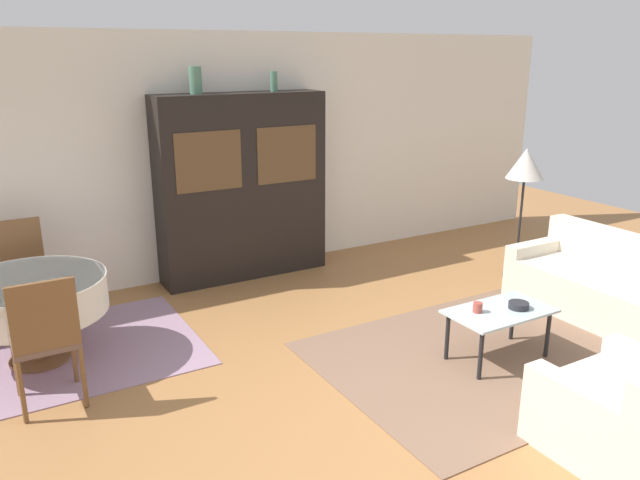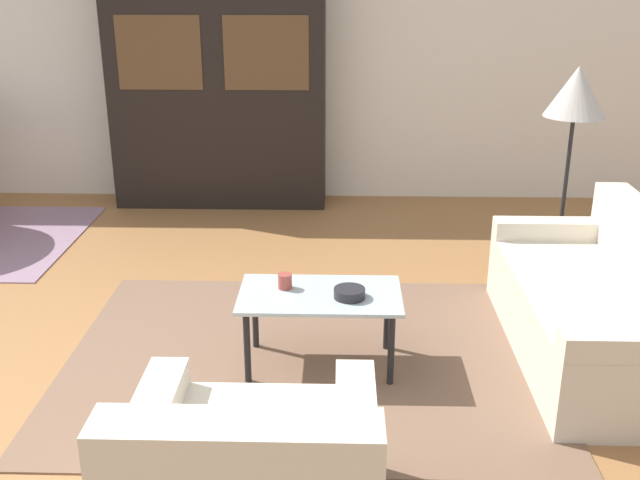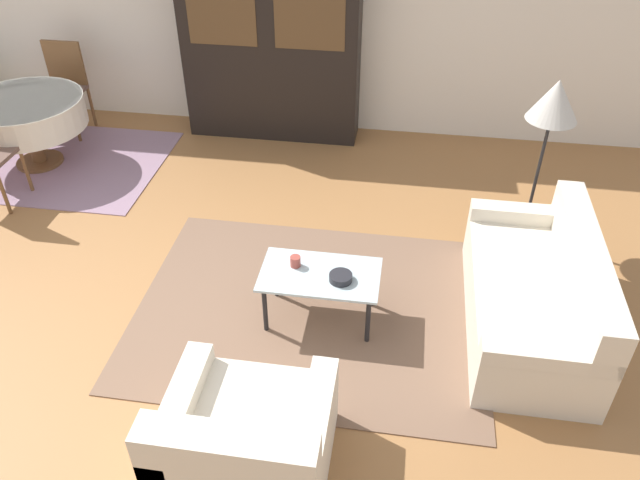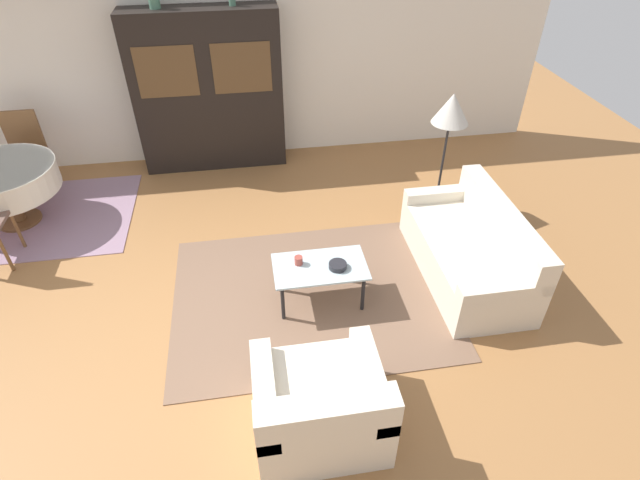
{
  "view_description": "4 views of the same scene",
  "coord_description": "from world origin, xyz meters",
  "px_view_note": "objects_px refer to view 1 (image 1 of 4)",
  "views": [
    {
      "loc": [
        -2.34,
        -2.97,
        2.48
      ],
      "look_at": [
        0.2,
        1.4,
        0.95
      ],
      "focal_mm": 35.0,
      "sensor_mm": 36.0,
      "label": 1
    },
    {
      "loc": [
        1.43,
        -3.29,
        2.13
      ],
      "look_at": [
        1.32,
        0.38,
        0.75
      ],
      "focal_mm": 42.0,
      "sensor_mm": 36.0,
      "label": 2
    },
    {
      "loc": [
        1.85,
        -3.06,
        3.38
      ],
      "look_at": [
        1.32,
        0.38,
        0.75
      ],
      "focal_mm": 35.0,
      "sensor_mm": 36.0,
      "label": 3
    },
    {
      "loc": [
        0.76,
        -3.1,
        3.49
      ],
      "look_at": [
        1.32,
        0.38,
        0.75
      ],
      "focal_mm": 28.0,
      "sensor_mm": 36.0,
      "label": 4
    }
  ],
  "objects_px": {
    "armchair": "(634,415)",
    "bowl": "(519,305)",
    "couch": "(604,287)",
    "display_cabinet": "(242,187)",
    "coffee_table": "(499,316)",
    "vase_tall": "(195,80)",
    "floor_lamp": "(525,168)",
    "cup": "(478,307)",
    "dining_chair_far": "(21,268)",
    "dining_table": "(31,296)",
    "dining_chair_near": "(45,335)",
    "vase_short": "(274,81)"
  },
  "relations": [
    {
      "from": "dining_chair_far",
      "to": "cup",
      "type": "height_order",
      "value": "dining_chair_far"
    },
    {
      "from": "dining_table",
      "to": "vase_short",
      "type": "bearing_deg",
      "value": 21.75
    },
    {
      "from": "couch",
      "to": "display_cabinet",
      "type": "distance_m",
      "value": 3.89
    },
    {
      "from": "armchair",
      "to": "dining_chair_near",
      "type": "distance_m",
      "value": 3.96
    },
    {
      "from": "coffee_table",
      "to": "display_cabinet",
      "type": "bearing_deg",
      "value": 108.31
    },
    {
      "from": "couch",
      "to": "coffee_table",
      "type": "relative_size",
      "value": 1.97
    },
    {
      "from": "dining_table",
      "to": "cup",
      "type": "height_order",
      "value": "dining_table"
    },
    {
      "from": "armchair",
      "to": "dining_table",
      "type": "relative_size",
      "value": 0.79
    },
    {
      "from": "dining_table",
      "to": "bowl",
      "type": "xyz_separation_m",
      "value": [
        3.49,
        -1.93,
        -0.11
      ]
    },
    {
      "from": "dining_chair_far",
      "to": "vase_tall",
      "type": "relative_size",
      "value": 3.6
    },
    {
      "from": "vase_tall",
      "to": "vase_short",
      "type": "xyz_separation_m",
      "value": [
        0.89,
        0.0,
        -0.03
      ]
    },
    {
      "from": "cup",
      "to": "vase_short",
      "type": "height_order",
      "value": "vase_short"
    },
    {
      "from": "coffee_table",
      "to": "display_cabinet",
      "type": "height_order",
      "value": "display_cabinet"
    },
    {
      "from": "coffee_table",
      "to": "vase_tall",
      "type": "bearing_deg",
      "value": 116.09
    },
    {
      "from": "dining_chair_near",
      "to": "vase_short",
      "type": "height_order",
      "value": "vase_short"
    },
    {
      "from": "vase_tall",
      "to": "vase_short",
      "type": "distance_m",
      "value": 0.89
    },
    {
      "from": "dining_chair_near",
      "to": "dining_chair_far",
      "type": "height_order",
      "value": "same"
    },
    {
      "from": "vase_tall",
      "to": "couch",
      "type": "bearing_deg",
      "value": -42.85
    },
    {
      "from": "dining_chair_far",
      "to": "cup",
      "type": "xyz_separation_m",
      "value": [
        3.14,
        -2.64,
        -0.09
      ]
    },
    {
      "from": "floor_lamp",
      "to": "vase_tall",
      "type": "bearing_deg",
      "value": 152.34
    },
    {
      "from": "display_cabinet",
      "to": "dining_chair_far",
      "type": "bearing_deg",
      "value": -173.13
    },
    {
      "from": "display_cabinet",
      "to": "cup",
      "type": "height_order",
      "value": "display_cabinet"
    },
    {
      "from": "vase_tall",
      "to": "display_cabinet",
      "type": "bearing_deg",
      "value": -0.11
    },
    {
      "from": "armchair",
      "to": "dining_chair_near",
      "type": "xyz_separation_m",
      "value": [
        -3.11,
        2.44,
        0.29
      ]
    },
    {
      "from": "floor_lamp",
      "to": "cup",
      "type": "height_order",
      "value": "floor_lamp"
    },
    {
      "from": "couch",
      "to": "floor_lamp",
      "type": "distance_m",
      "value": 1.54
    },
    {
      "from": "floor_lamp",
      "to": "dining_chair_near",
      "type": "bearing_deg",
      "value": -176.76
    },
    {
      "from": "vase_tall",
      "to": "vase_short",
      "type": "height_order",
      "value": "vase_tall"
    },
    {
      "from": "dining_chair_far",
      "to": "bowl",
      "type": "bearing_deg",
      "value": 141.74
    },
    {
      "from": "coffee_table",
      "to": "armchair",
      "type": "bearing_deg",
      "value": -99.12
    },
    {
      "from": "dining_chair_far",
      "to": "vase_tall",
      "type": "bearing_deg",
      "value": -171.38
    },
    {
      "from": "display_cabinet",
      "to": "dining_chair_near",
      "type": "height_order",
      "value": "display_cabinet"
    },
    {
      "from": "couch",
      "to": "display_cabinet",
      "type": "relative_size",
      "value": 0.84
    },
    {
      "from": "armchair",
      "to": "bowl",
      "type": "relative_size",
      "value": 5.64
    },
    {
      "from": "display_cabinet",
      "to": "floor_lamp",
      "type": "xyz_separation_m",
      "value": [
        2.65,
        -1.64,
        0.23
      ]
    },
    {
      "from": "armchair",
      "to": "vase_tall",
      "type": "distance_m",
      "value": 4.92
    },
    {
      "from": "bowl",
      "to": "couch",
      "type": "bearing_deg",
      "value": 8.44
    },
    {
      "from": "vase_tall",
      "to": "dining_chair_near",
      "type": "bearing_deg",
      "value": -134.24
    },
    {
      "from": "dining_table",
      "to": "floor_lamp",
      "type": "xyz_separation_m",
      "value": [
        4.99,
        -0.54,
        0.68
      ]
    },
    {
      "from": "dining_chair_near",
      "to": "bowl",
      "type": "relative_size",
      "value": 5.95
    },
    {
      "from": "armchair",
      "to": "vase_tall",
      "type": "relative_size",
      "value": 3.42
    },
    {
      "from": "vase_tall",
      "to": "armchair",
      "type": "bearing_deg",
      "value": -74.12
    },
    {
      "from": "couch",
      "to": "floor_lamp",
      "type": "height_order",
      "value": "floor_lamp"
    },
    {
      "from": "coffee_table",
      "to": "dining_chair_far",
      "type": "xyz_separation_m",
      "value": [
        -3.33,
        2.7,
        0.19
      ]
    },
    {
      "from": "couch",
      "to": "display_cabinet",
      "type": "bearing_deg",
      "value": 42.31
    },
    {
      "from": "dining_table",
      "to": "dining_chair_near",
      "type": "height_order",
      "value": "dining_chair_near"
    },
    {
      "from": "cup",
      "to": "couch",
      "type": "bearing_deg",
      "value": 3.21
    },
    {
      "from": "cup",
      "to": "dining_chair_far",
      "type": "bearing_deg",
      "value": 139.92
    },
    {
      "from": "bowl",
      "to": "vase_tall",
      "type": "distance_m",
      "value": 3.85
    },
    {
      "from": "armchair",
      "to": "display_cabinet",
      "type": "height_order",
      "value": "display_cabinet"
    }
  ]
}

